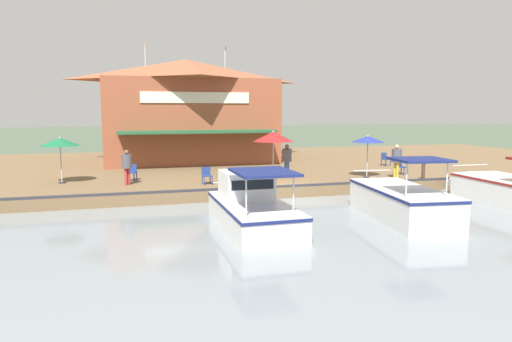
# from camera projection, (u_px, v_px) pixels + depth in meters

# --- Properties ---
(ground_plane) EXTENTS (220.00, 220.00, 0.00)m
(ground_plane) POSITION_uv_depth(u_px,v_px,m) (283.00, 200.00, 21.54)
(ground_plane) COLOR #4C5B47
(quay_deck) EXTENTS (22.00, 56.00, 0.60)m
(quay_deck) POSITION_uv_depth(u_px,v_px,m) (232.00, 167.00, 32.00)
(quay_deck) COLOR brown
(quay_deck) RESTS_ON ground
(quay_edge_fender) EXTENTS (0.20, 50.40, 0.10)m
(quay_edge_fender) POSITION_uv_depth(u_px,v_px,m) (283.00, 186.00, 21.55)
(quay_edge_fender) COLOR #2D2D33
(quay_edge_fender) RESTS_ON quay_deck
(waterfront_restaurant) EXTENTS (11.29, 12.11, 8.31)m
(waterfront_restaurant) POSITION_uv_depth(u_px,v_px,m) (187.00, 109.00, 33.45)
(waterfront_restaurant) COLOR brown
(waterfront_restaurant) RESTS_ON quay_deck
(patio_umbrella_back_row) EXTENTS (1.74, 1.74, 2.29)m
(patio_umbrella_back_row) POSITION_uv_depth(u_px,v_px,m) (368.00, 139.00, 24.46)
(patio_umbrella_back_row) COLOR #B7B7B7
(patio_umbrella_back_row) RESTS_ON quay_deck
(patio_umbrella_near_quay_edge) EXTENTS (2.13, 2.13, 2.55)m
(patio_umbrella_near_quay_edge) POSITION_uv_depth(u_px,v_px,m) (273.00, 137.00, 24.00)
(patio_umbrella_near_quay_edge) COLOR #B7B7B7
(patio_umbrella_near_quay_edge) RESTS_ON quay_deck
(patio_umbrella_mid_patio_right) EXTENTS (1.92, 1.92, 2.30)m
(patio_umbrella_mid_patio_right) POSITION_uv_depth(u_px,v_px,m) (60.00, 142.00, 22.53)
(patio_umbrella_mid_patio_right) COLOR #B7B7B7
(patio_umbrella_mid_patio_right) RESTS_ON quay_deck
(cafe_chair_under_first_umbrella) EXTENTS (0.52, 0.52, 0.85)m
(cafe_chair_under_first_umbrella) POSITION_uv_depth(u_px,v_px,m) (385.00, 158.00, 30.07)
(cafe_chair_under_first_umbrella) COLOR navy
(cafe_chair_under_first_umbrella) RESTS_ON quay_deck
(cafe_chair_back_row_seat) EXTENTS (0.56, 0.56, 0.85)m
(cafe_chair_back_row_seat) POSITION_uv_depth(u_px,v_px,m) (132.00, 172.00, 23.55)
(cafe_chair_back_row_seat) COLOR navy
(cafe_chair_back_row_seat) RESTS_ON quay_deck
(cafe_chair_beside_entrance) EXTENTS (0.59, 0.59, 0.85)m
(cafe_chair_beside_entrance) POSITION_uv_depth(u_px,v_px,m) (402.00, 166.00, 25.95)
(cafe_chair_beside_entrance) COLOR navy
(cafe_chair_beside_entrance) RESTS_ON quay_deck
(cafe_chair_far_corner_seat) EXTENTS (0.47, 0.47, 0.85)m
(cafe_chair_far_corner_seat) POSITION_uv_depth(u_px,v_px,m) (207.00, 175.00, 22.40)
(cafe_chair_far_corner_seat) COLOR navy
(cafe_chair_far_corner_seat) RESTS_ON quay_deck
(person_at_quay_edge) EXTENTS (0.52, 0.52, 1.82)m
(person_at_quay_edge) POSITION_uv_depth(u_px,v_px,m) (397.00, 157.00, 24.23)
(person_at_quay_edge) COLOR gold
(person_at_quay_edge) RESTS_ON quay_deck
(person_mid_patio) EXTENTS (0.49, 0.49, 1.72)m
(person_mid_patio) POSITION_uv_depth(u_px,v_px,m) (127.00, 163.00, 22.08)
(person_mid_patio) COLOR #B23338
(person_mid_patio) RESTS_ON quay_deck
(person_near_entrance) EXTENTS (0.51, 0.51, 1.80)m
(person_near_entrance) POSITION_uv_depth(u_px,v_px,m) (287.00, 156.00, 24.62)
(person_near_entrance) COLOR #2D5193
(person_near_entrance) RESTS_ON quay_deck
(motorboat_distant_upstream) EXTENTS (6.87, 2.72, 2.19)m
(motorboat_distant_upstream) POSITION_uv_depth(u_px,v_px,m) (509.00, 189.00, 20.41)
(motorboat_distant_upstream) COLOR white
(motorboat_distant_upstream) RESTS_ON river_water
(motorboat_nearest_quay) EXTENTS (6.32, 2.28, 2.20)m
(motorboat_nearest_quay) POSITION_uv_depth(u_px,v_px,m) (248.00, 206.00, 16.61)
(motorboat_nearest_quay) COLOR white
(motorboat_nearest_quay) RESTS_ON river_water
(motorboat_second_along) EXTENTS (6.44, 2.80, 2.45)m
(motorboat_second_along) POSITION_uv_depth(u_px,v_px,m) (395.00, 199.00, 18.02)
(motorboat_second_along) COLOR white
(motorboat_second_along) RESTS_ON river_water
(mooring_post) EXTENTS (0.22, 0.22, 0.91)m
(mooring_post) POSITION_uv_depth(u_px,v_px,m) (423.00, 171.00, 23.85)
(mooring_post) COLOR #473323
(mooring_post) RESTS_ON quay_deck
(tree_downstream_bank) EXTENTS (3.57, 3.40, 6.40)m
(tree_downstream_bank) POSITION_uv_depth(u_px,v_px,m) (131.00, 99.00, 37.11)
(tree_downstream_bank) COLOR brown
(tree_downstream_bank) RESTS_ON quay_deck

